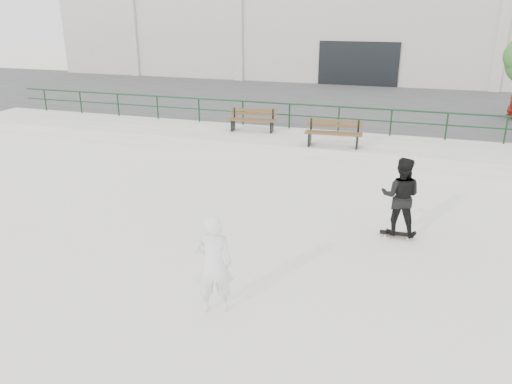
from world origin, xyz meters
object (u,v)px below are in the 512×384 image
(skateboard, at_px, (397,234))
(seated_skater, at_px, (213,264))
(bench_left, at_px, (253,120))
(standing_skater, at_px, (401,196))
(bench_right, at_px, (334,133))

(skateboard, bearing_deg, seated_skater, -126.77)
(bench_left, distance_m, standing_skater, 9.49)
(bench_right, bearing_deg, standing_skater, -71.41)
(bench_right, height_order, skateboard, bench_right)
(bench_left, xyz_separation_m, standing_skater, (6.06, -7.29, 0.09))
(standing_skater, bearing_deg, seated_skater, 57.69)
(bench_left, relative_size, standing_skater, 1.04)
(standing_skater, relative_size, seated_skater, 1.00)
(bench_left, bearing_deg, bench_right, -27.74)
(bench_right, distance_m, seated_skater, 10.16)
(skateboard, bearing_deg, standing_skater, 0.00)
(skateboard, distance_m, standing_skater, 0.95)
(standing_skater, bearing_deg, bench_right, -64.07)
(standing_skater, bearing_deg, bench_left, -47.81)
(skateboard, xyz_separation_m, seated_skater, (-2.91, -4.19, 0.85))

